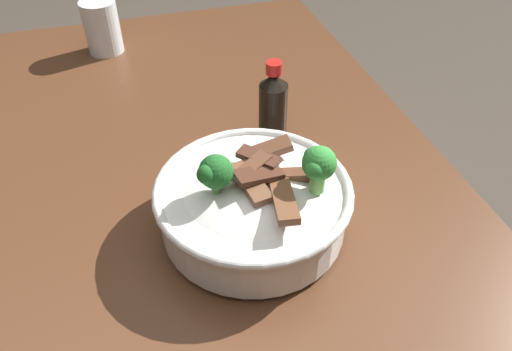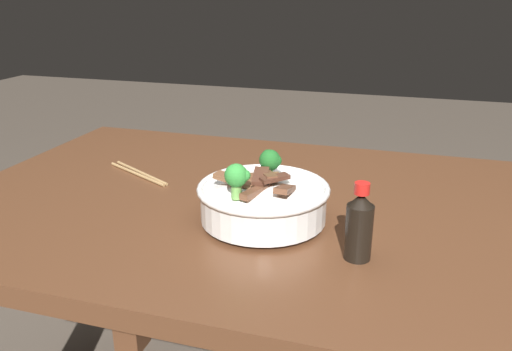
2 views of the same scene
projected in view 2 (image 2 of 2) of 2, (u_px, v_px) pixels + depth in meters
name	position (u px, v px, depth m)	size (l,w,h in m)	color
dining_table	(280.00, 266.00, 1.08)	(1.37, 0.83, 0.75)	#56331E
rice_bowl	(263.00, 198.00, 0.93)	(0.24, 0.24, 0.13)	white
chopsticks_pair	(139.00, 173.00, 1.18)	(0.19, 0.12, 0.01)	#9E7A4C
soy_sauce_bottle	(359.00, 226.00, 0.80)	(0.04, 0.04, 0.13)	black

